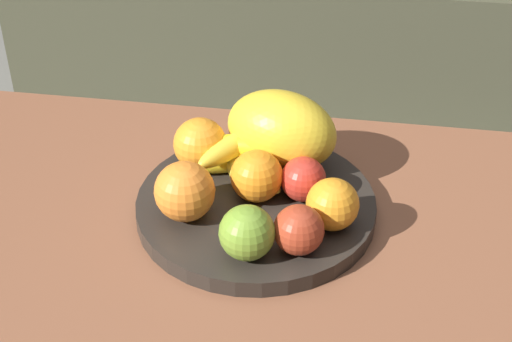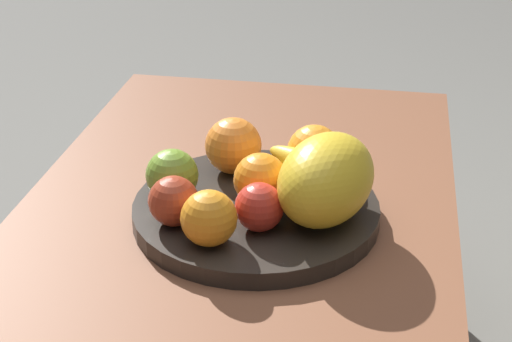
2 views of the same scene
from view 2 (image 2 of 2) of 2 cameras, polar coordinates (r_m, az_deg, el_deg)
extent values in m
cube|color=brown|center=(1.09, -2.24, -5.57)|extent=(1.15, 0.62, 0.04)
cylinder|color=brown|center=(1.70, -7.25, -1.10)|extent=(0.05, 0.05, 0.39)
cylinder|color=brown|center=(1.64, 11.15, -2.66)|extent=(0.05, 0.05, 0.39)
cylinder|color=#2A251F|center=(1.11, 0.00, -2.87)|extent=(0.34, 0.34, 0.03)
ellipsoid|color=yellow|center=(1.05, 5.00, -0.59)|extent=(0.20, 0.16, 0.12)
sphere|color=orange|center=(1.16, 4.15, 1.36)|extent=(0.08, 0.08, 0.08)
sphere|color=orange|center=(1.17, -1.62, 1.81)|extent=(0.08, 0.08, 0.08)
sphere|color=orange|center=(1.09, 0.32, -0.63)|extent=(0.07, 0.07, 0.07)
sphere|color=orange|center=(1.00, -3.36, -3.36)|extent=(0.07, 0.07, 0.07)
sphere|color=olive|center=(1.11, -5.97, -0.29)|extent=(0.07, 0.07, 0.07)
sphere|color=#A53820|center=(1.05, -5.87, -2.13)|extent=(0.07, 0.07, 0.07)
sphere|color=red|center=(1.03, 0.23, -2.57)|extent=(0.06, 0.06, 0.06)
ellipsoid|color=yellow|center=(1.12, 3.46, -0.86)|extent=(0.09, 0.15, 0.03)
ellipsoid|color=gold|center=(1.11, 2.79, -1.20)|extent=(0.13, 0.13, 0.03)
ellipsoid|color=yellow|center=(1.12, 3.89, -0.95)|extent=(0.15, 0.09, 0.03)
ellipsoid|color=yellow|center=(1.11, 3.87, 0.39)|extent=(0.11, 0.14, 0.03)
ellipsoid|color=yellow|center=(1.09, 3.49, -0.18)|extent=(0.15, 0.05, 0.03)
camera|label=1|loc=(1.33, -47.84, 25.68)|focal=55.84mm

